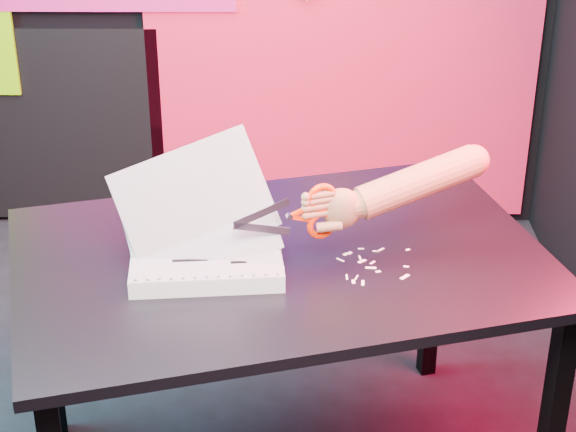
{
  "coord_description": "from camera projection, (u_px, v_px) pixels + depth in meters",
  "views": [
    {
      "loc": [
        0.46,
        -2.31,
        1.95
      ],
      "look_at": [
        0.44,
        -0.19,
        0.87
      ],
      "focal_mm": 60.0,
      "sensor_mm": 36.0,
      "label": 1
    }
  ],
  "objects": [
    {
      "name": "room",
      "position": [
        106.0,
        5.0,
        2.34
      ],
      "size": [
        3.01,
        3.01,
        2.71
      ],
      "color": "black",
      "rests_on": "ground"
    },
    {
      "name": "backdrop",
      "position": [
        195.0,
        9.0,
        3.82
      ],
      "size": [
        2.88,
        0.05,
        2.08
      ],
      "color": "red",
      "rests_on": "ground"
    },
    {
      "name": "work_table",
      "position": [
        280.0,
        280.0,
        2.49
      ],
      "size": [
        1.53,
        1.22,
        0.75
      ],
      "rotation": [
        0.0,
        0.0,
        0.27
      ],
      "color": "black",
      "rests_on": "ground"
    },
    {
      "name": "printout_stack",
      "position": [
        206.0,
        256.0,
        2.38
      ],
      "size": [
        0.44,
        0.31,
        0.35
      ],
      "rotation": [
        0.0,
        0.0,
        0.09
      ],
      "color": "beige",
      "rests_on": "work_table"
    },
    {
      "name": "scissors",
      "position": [
        315.0,
        213.0,
        2.36
      ],
      "size": [
        0.25,
        0.1,
        0.15
      ],
      "rotation": [
        0.0,
        0.0,
        0.34
      ],
      "color": "#A2A2B1",
      "rests_on": "printout_stack"
    },
    {
      "name": "hand_forearm",
      "position": [
        405.0,
        186.0,
        2.41
      ],
      "size": [
        0.47,
        0.21,
        0.17
      ],
      "rotation": [
        0.0,
        0.0,
        0.34
      ],
      "color": "#936F51",
      "rests_on": "work_table"
    },
    {
      "name": "paper_clippings",
      "position": [
        370.0,
        265.0,
        2.41
      ],
      "size": [
        0.19,
        0.19,
        0.0
      ],
      "color": "silver",
      "rests_on": "work_table"
    }
  ]
}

